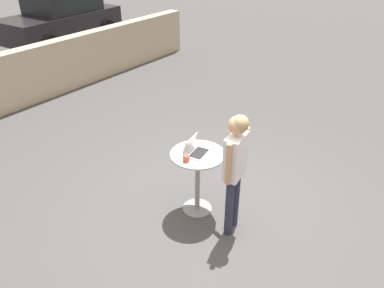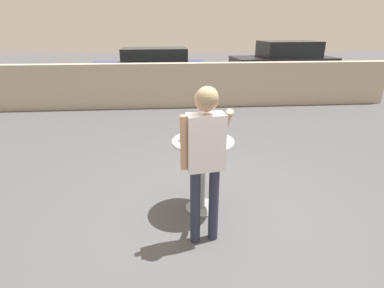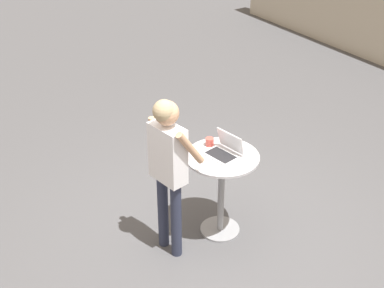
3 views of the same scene
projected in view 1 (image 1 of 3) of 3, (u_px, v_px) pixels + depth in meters
ground_plane at (215, 210)px, 5.55m from camera, size 50.00×50.00×0.00m
cafe_table at (198, 171)px, 5.24m from camera, size 0.76×0.76×0.97m
laptop at (196, 150)px, 5.07m from camera, size 0.38×0.33×0.23m
coffee_mug at (186, 158)px, 4.91m from camera, size 0.12×0.09×0.09m
standing_person at (235, 161)px, 4.66m from camera, size 0.52×0.42×1.76m
parked_car_further_down at (62, 19)px, 12.88m from camera, size 4.22×2.13×1.69m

